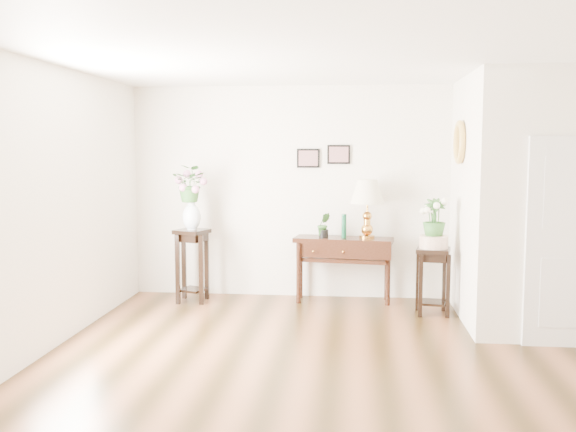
# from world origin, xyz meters

# --- Properties ---
(floor) EXTENTS (6.00, 5.50, 0.02)m
(floor) POSITION_xyz_m (0.00, 0.00, 0.00)
(floor) COLOR brown
(floor) RESTS_ON ground
(ceiling) EXTENTS (6.00, 5.50, 0.02)m
(ceiling) POSITION_xyz_m (0.00, 0.00, 2.80)
(ceiling) COLOR white
(ceiling) RESTS_ON ground
(wall_back) EXTENTS (6.00, 0.02, 2.80)m
(wall_back) POSITION_xyz_m (0.00, 2.75, 1.40)
(wall_back) COLOR white
(wall_back) RESTS_ON ground
(wall_front) EXTENTS (6.00, 0.02, 2.80)m
(wall_front) POSITION_xyz_m (0.00, -2.75, 1.40)
(wall_front) COLOR white
(wall_front) RESTS_ON ground
(wall_left) EXTENTS (0.02, 5.50, 2.80)m
(wall_left) POSITION_xyz_m (-3.00, 0.00, 1.40)
(wall_left) COLOR white
(wall_left) RESTS_ON ground
(partition) EXTENTS (1.80, 1.95, 2.80)m
(partition) POSITION_xyz_m (2.10, 1.77, 1.40)
(partition) COLOR white
(partition) RESTS_ON floor
(door) EXTENTS (0.90, 0.05, 2.10)m
(door) POSITION_xyz_m (2.10, 0.78, 1.05)
(door) COLOR silver
(door) RESTS_ON floor
(art_print_left) EXTENTS (0.30, 0.02, 0.25)m
(art_print_left) POSITION_xyz_m (-0.65, 2.73, 1.85)
(art_print_left) COLOR black
(art_print_left) RESTS_ON wall_back
(art_print_right) EXTENTS (0.30, 0.02, 0.25)m
(art_print_right) POSITION_xyz_m (-0.25, 2.73, 1.90)
(art_print_right) COLOR black
(art_print_right) RESTS_ON wall_back
(wall_ornament) EXTENTS (0.07, 0.51, 0.51)m
(wall_ornament) POSITION_xyz_m (1.16, 1.90, 2.05)
(wall_ornament) COLOR gold
(wall_ornament) RESTS_ON partition
(console_table) EXTENTS (1.30, 0.58, 0.84)m
(console_table) POSITION_xyz_m (-0.17, 2.47, 0.42)
(console_table) COLOR black
(console_table) RESTS_ON floor
(table_lamp) EXTENTS (0.47, 0.47, 0.76)m
(table_lamp) POSITION_xyz_m (0.12, 2.47, 1.19)
(table_lamp) COLOR #BF8132
(table_lamp) RESTS_ON console_table
(green_vase) EXTENTS (0.08, 0.08, 0.31)m
(green_vase) POSITION_xyz_m (-0.17, 2.47, 1.01)
(green_vase) COLOR #0B4226
(green_vase) RESTS_ON console_table
(potted_plant) EXTENTS (0.19, 0.17, 0.30)m
(potted_plant) POSITION_xyz_m (-0.43, 2.47, 0.99)
(potted_plant) COLOR #2E6126
(potted_plant) RESTS_ON console_table
(plant_stand_a) EXTENTS (0.47, 0.47, 0.94)m
(plant_stand_a) POSITION_xyz_m (-2.12, 2.27, 0.47)
(plant_stand_a) COLOR black
(plant_stand_a) RESTS_ON floor
(porcelain_vase) EXTENTS (0.28, 0.28, 0.40)m
(porcelain_vase) POSITION_xyz_m (-2.12, 2.27, 1.17)
(porcelain_vase) COLOR silver
(porcelain_vase) RESTS_ON plant_stand_a
(lily_arrangement) EXTENTS (0.50, 0.46, 0.48)m
(lily_arrangement) POSITION_xyz_m (-2.12, 2.27, 1.58)
(lily_arrangement) COLOR #2E6126
(lily_arrangement) RESTS_ON porcelain_vase
(plant_stand_b) EXTENTS (0.44, 0.44, 0.80)m
(plant_stand_b) POSITION_xyz_m (0.90, 1.94, 0.40)
(plant_stand_b) COLOR black
(plant_stand_b) RESTS_ON floor
(ceramic_bowl) EXTENTS (0.35, 0.35, 0.15)m
(ceramic_bowl) POSITION_xyz_m (0.90, 1.94, 0.88)
(ceramic_bowl) COLOR beige
(ceramic_bowl) RESTS_ON plant_stand_b
(narcissus) EXTENTS (0.28, 0.28, 0.47)m
(narcissus) POSITION_xyz_m (0.90, 1.94, 1.15)
(narcissus) COLOR #2E6126
(narcissus) RESTS_ON ceramic_bowl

